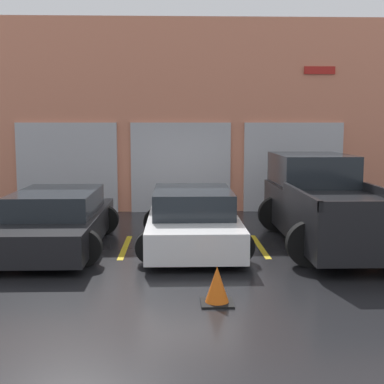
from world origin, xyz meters
The scene contains 8 objects.
ground_plane centered at (0.00, 0.00, 0.00)m, with size 28.00×28.00×0.00m, color black.
shophouse_building centered at (-0.01, 3.29, 2.75)m, with size 13.88×0.68×5.61m.
pickup_truck centered at (2.84, -1.30, 0.87)m, with size 2.41×5.23×1.87m.
sedan_white centered at (0.00, -1.58, 0.57)m, with size 2.22×4.23×1.21m.
sedan_side centered at (-2.84, -1.58, 0.57)m, with size 2.28×4.59×1.19m.
parking_stripe_left centered at (-1.42, -1.61, 0.00)m, with size 0.12×2.20×0.01m, color gold.
parking_stripe_centre centered at (1.42, -1.61, 0.00)m, with size 0.12×2.20×0.01m, color gold.
traffic_cone centered at (0.23, -5.22, 0.25)m, with size 0.47×0.47×0.55m.
Camera 1 is at (-0.36, -12.62, 2.56)m, focal length 50.00 mm.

